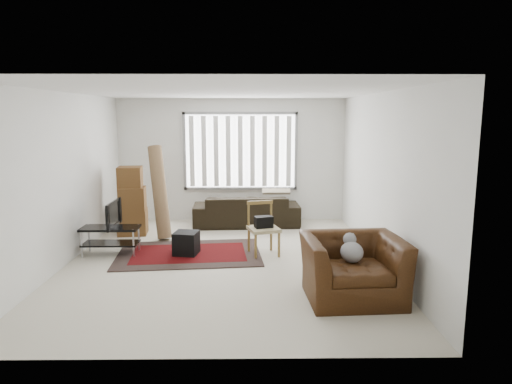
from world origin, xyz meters
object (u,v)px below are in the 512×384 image
sofa (246,205)px  side_chair (263,226)px  moving_boxes (132,203)px  armchair (353,263)px  tv_stand (110,235)px

sofa → side_chair: bearing=95.6°
moving_boxes → armchair: size_ratio=1.03×
sofa → side_chair: 2.11m
moving_boxes → armchair: bearing=-41.7°
tv_stand → sofa: sofa is taller
tv_stand → armchair: (3.69, -1.91, 0.12)m
tv_stand → armchair: 4.15m
moving_boxes → armchair: 4.90m
tv_stand → armchair: bearing=-27.4°
armchair → tv_stand: bearing=149.1°
tv_stand → side_chair: bearing=-0.7°
side_chair → armchair: armchair is taller
sofa → side_chair: (0.31, -2.08, 0.06)m
sofa → armchair: armchair is taller
side_chair → armchair: 2.18m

